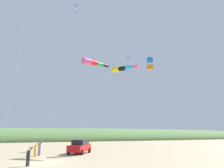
% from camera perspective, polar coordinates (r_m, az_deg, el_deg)
% --- Properties ---
extents(ground_plane, '(600.00, 600.00, 0.00)m').
position_cam_1_polar(ground_plane, '(23.31, -17.06, -18.99)').
color(ground_plane, tan).
extents(dune_ridge_grassy, '(28.00, 240.00, 8.02)m').
position_cam_1_polar(dune_ridge_grassy, '(78.16, -18.45, -13.77)').
color(dune_ridge_grassy, '#567A42').
rests_on(dune_ridge_grassy, ground_plane).
extents(parked_car, '(4.63, 3.83, 1.85)m').
position_cam_1_polar(parked_car, '(31.18, -8.40, -15.77)').
color(parked_car, red).
rests_on(parked_car, ground_plane).
extents(cooler_box, '(0.62, 0.42, 0.42)m').
position_cam_1_polar(cooler_box, '(33.69, -9.22, -16.73)').
color(cooler_box, '#EF4C93').
rests_on(cooler_box, ground_plane).
extents(person_child_green_jacket, '(0.48, 0.56, 1.60)m').
position_cam_1_polar(person_child_green_jacket, '(28.35, -19.37, -15.77)').
color(person_child_green_jacket, gold).
rests_on(person_child_green_jacket, ground_plane).
extents(person_child_grey_jacket, '(0.61, 0.65, 1.82)m').
position_cam_1_polar(person_child_grey_jacket, '(30.09, -18.33, -15.36)').
color(person_child_grey_jacket, '#8E6B9E').
rests_on(person_child_grey_jacket, ground_plane).
extents(person_bystander_far, '(0.55, 0.58, 1.62)m').
position_cam_1_polar(person_bystander_far, '(21.31, -20.98, -17.03)').
color(person_bystander_far, '#232328').
rests_on(person_bystander_far, ground_plane).
extents(kite_delta_long_streamer_right, '(1.86, 3.66, 21.73)m').
position_cam_1_polar(kite_delta_long_streamer_right, '(35.05, -9.34, 19.53)').
color(kite_delta_long_streamer_right, purple).
rests_on(kite_delta_long_streamer_right, ground_plane).
extents(kite_delta_checkered_midright, '(7.73, 12.17, 18.61)m').
position_cam_1_polar(kite_delta_checkered_midright, '(46.87, 4.21, 6.85)').
color(kite_delta_checkered_midright, blue).
rests_on(kite_delta_checkered_midright, ground_plane).
extents(kite_windsock_green_low_center, '(3.09, 9.45, 12.79)m').
position_cam_1_polar(kite_windsock_green_low_center, '(33.79, 2.51, 4.03)').
color(kite_windsock_green_low_center, yellow).
rests_on(kite_windsock_green_low_center, ground_plane).
extents(kite_windsock_magenta_far_left, '(5.95, 10.47, 12.25)m').
position_cam_1_polar(kite_windsock_magenta_far_left, '(29.16, -5.07, 5.59)').
color(kite_windsock_magenta_far_left, '#EF4C93').
rests_on(kite_windsock_magenta_far_left, ground_plane).
extents(kite_box_striped_overhead, '(1.67, 10.12, 15.46)m').
position_cam_1_polar(kite_box_striped_overhead, '(38.52, 9.83, 5.24)').
color(kite_box_striped_overhead, blue).
rests_on(kite_box_striped_overhead, ground_plane).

